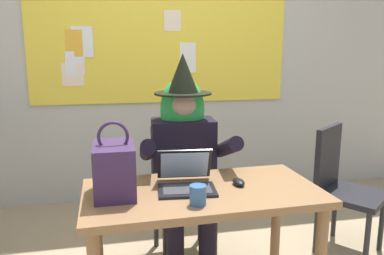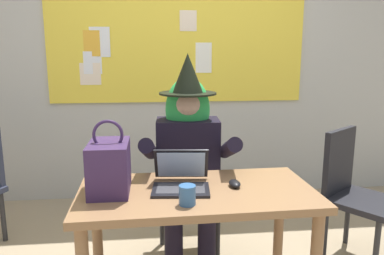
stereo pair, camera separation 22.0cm
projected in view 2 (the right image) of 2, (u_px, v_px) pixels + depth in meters
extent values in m
cube|color=#B2B2AD|center=(178.00, 64.00, 3.60)|extent=(5.97, 0.10, 2.62)
cube|color=yellow|center=(178.00, 38.00, 3.49)|extent=(2.40, 0.02, 1.20)
cube|color=white|center=(93.00, 63.00, 3.45)|extent=(0.16, 0.01, 0.21)
cube|color=gold|center=(91.00, 43.00, 3.41)|extent=(0.15, 0.01, 0.23)
cube|color=#F4E0C6|center=(90.00, 74.00, 3.46)|extent=(0.19, 0.00, 0.20)
cube|color=white|center=(99.00, 42.00, 3.42)|extent=(0.21, 0.01, 0.27)
cube|color=#F4E0C6|center=(188.00, 21.00, 3.46)|extent=(0.16, 0.01, 0.19)
cube|color=white|center=(203.00, 58.00, 3.54)|extent=(0.16, 0.01, 0.28)
cube|color=#8E6642|center=(197.00, 193.00, 1.97)|extent=(1.25, 0.66, 0.04)
cylinder|color=#8E6642|center=(97.00, 239.00, 2.22)|extent=(0.06, 0.06, 0.67)
cylinder|color=#8E6642|center=(279.00, 227.00, 2.36)|extent=(0.06, 0.06, 0.67)
cube|color=black|center=(188.00, 196.00, 2.60)|extent=(0.45, 0.45, 0.04)
cube|color=black|center=(184.00, 155.00, 2.74)|extent=(0.38, 0.07, 0.45)
cylinder|color=#262628|center=(217.00, 236.00, 2.51)|extent=(0.04, 0.04, 0.42)
cylinder|color=#262628|center=(167.00, 240.00, 2.45)|extent=(0.04, 0.04, 0.42)
cylinder|color=#262628|center=(207.00, 215.00, 2.84)|extent=(0.04, 0.04, 0.42)
cylinder|color=#262628|center=(162.00, 218.00, 2.78)|extent=(0.04, 0.04, 0.42)
cylinder|color=black|center=(207.00, 250.00, 2.30)|extent=(0.11, 0.11, 0.46)
cylinder|color=black|center=(174.00, 251.00, 2.29)|extent=(0.11, 0.11, 0.46)
cylinder|color=black|center=(205.00, 200.00, 2.41)|extent=(0.17, 0.43, 0.15)
cylinder|color=black|center=(174.00, 200.00, 2.40)|extent=(0.17, 0.43, 0.15)
cube|color=black|center=(188.00, 157.00, 2.56)|extent=(0.43, 0.28, 0.52)
cylinder|color=black|center=(229.00, 149.00, 2.33)|extent=(0.12, 0.47, 0.24)
cylinder|color=black|center=(149.00, 149.00, 2.31)|extent=(0.12, 0.47, 0.24)
sphere|color=#D1A889|center=(188.00, 105.00, 2.49)|extent=(0.20, 0.20, 0.20)
ellipsoid|color=green|center=(188.00, 110.00, 2.53)|extent=(0.31, 0.24, 0.44)
cylinder|color=black|center=(188.00, 93.00, 2.48)|extent=(0.38, 0.38, 0.01)
cone|color=black|center=(188.00, 73.00, 2.45)|extent=(0.21, 0.21, 0.26)
cube|color=black|center=(181.00, 190.00, 1.94)|extent=(0.31, 0.23, 0.01)
cube|color=#333338|center=(181.00, 188.00, 1.94)|extent=(0.26, 0.17, 0.00)
cube|color=black|center=(181.00, 164.00, 2.07)|extent=(0.30, 0.13, 0.18)
cube|color=#99B7E0|center=(181.00, 165.00, 2.06)|extent=(0.27, 0.11, 0.16)
ellipsoid|color=black|center=(235.00, 184.00, 2.01)|extent=(0.06, 0.11, 0.03)
cube|color=#38234C|center=(109.00, 167.00, 1.92)|extent=(0.20, 0.30, 0.26)
torus|color=#38234C|center=(108.00, 135.00, 1.88)|extent=(0.16, 0.02, 0.16)
cylinder|color=#336099|center=(187.00, 195.00, 1.76)|extent=(0.08, 0.08, 0.09)
cylinder|color=#262628|center=(3.00, 217.00, 2.84)|extent=(0.04, 0.04, 0.39)
cube|color=black|center=(363.00, 201.00, 2.53)|extent=(0.59, 0.59, 0.04)
cube|color=black|center=(339.00, 161.00, 2.61)|extent=(0.33, 0.26, 0.45)
cylinder|color=#262628|center=(376.00, 250.00, 2.33)|extent=(0.04, 0.04, 0.41)
cylinder|color=#262628|center=(347.00, 217.00, 2.81)|extent=(0.04, 0.04, 0.41)
cylinder|color=#262628|center=(325.00, 232.00, 2.58)|extent=(0.04, 0.04, 0.41)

